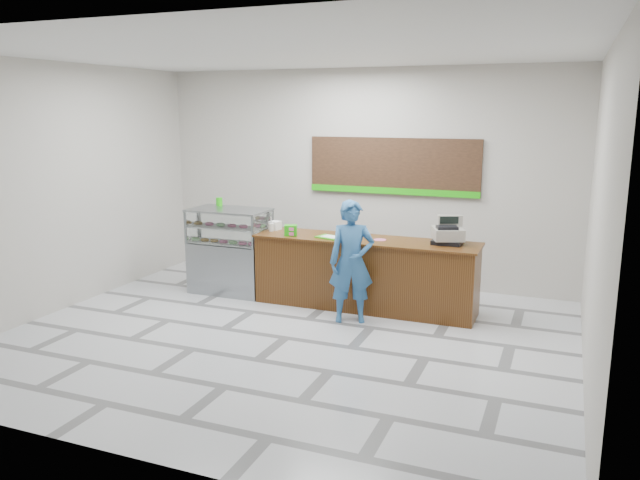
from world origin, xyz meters
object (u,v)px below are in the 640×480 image
at_px(serving_tray, 329,237).
at_px(customer, 352,262).
at_px(display_case, 230,250).
at_px(sales_counter, 365,273).
at_px(cash_register, 448,233).

bearing_deg(serving_tray, customer, -27.19).
distance_m(display_case, serving_tray, 1.76).
height_order(display_case, serving_tray, display_case).
relative_size(display_case, serving_tray, 3.27).
height_order(sales_counter, customer, customer).
relative_size(display_case, customer, 0.80).
bearing_deg(display_case, serving_tray, -4.12).
relative_size(cash_register, customer, 0.32).
xyz_separation_m(display_case, serving_tray, (1.72, -0.12, 0.36)).
height_order(sales_counter, serving_tray, serving_tray).
height_order(cash_register, customer, customer).
distance_m(serving_tray, customer, 0.74).
distance_m(cash_register, serving_tray, 1.68).
bearing_deg(serving_tray, sales_counter, 30.59).
bearing_deg(cash_register, sales_counter, 164.67).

